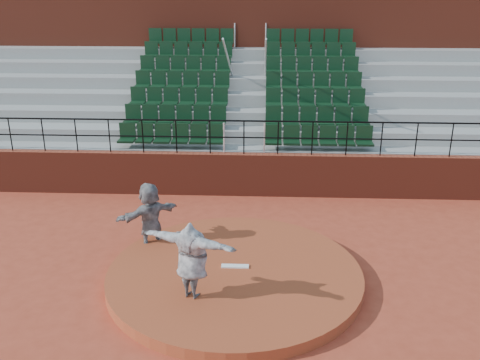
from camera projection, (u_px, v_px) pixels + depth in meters
The scene contains 9 objects.
ground at pixel (235, 280), 11.62m from camera, with size 90.00×90.00×0.00m, color #A93D26.
pitchers_mound at pixel (235, 275), 11.58m from camera, with size 5.50×5.50×0.25m, color #A14324.
pitching_rubber at pixel (235, 266), 11.67m from camera, with size 0.60×0.15×0.03m, color white.
boundary_wall at pixel (244, 174), 16.07m from camera, with size 24.00×0.30×1.30m, color maroon.
wall_railing at pixel (244, 130), 15.59m from camera, with size 24.04×0.05×1.03m.
seating_deck at pixel (248, 119), 19.21m from camera, with size 24.00×5.97×4.63m.
press_box_facade at pixel (251, 47), 22.17m from camera, with size 24.00×3.00×7.10m, color maroon.
pitcher at pixel (192, 260), 10.33m from camera, with size 1.97×0.54×1.60m, color black.
fielder at pixel (150, 217), 12.67m from camera, with size 1.59×0.51×1.71m, color black.
Camera 1 is at (0.58, -10.11, 6.11)m, focal length 40.00 mm.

